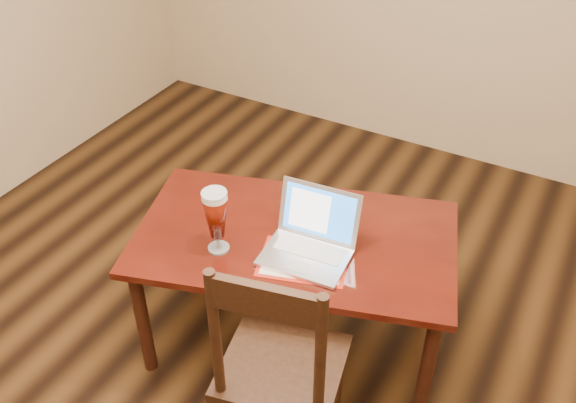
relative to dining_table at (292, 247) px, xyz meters
The scene contains 3 objects.
room_shell 1.24m from the dining_table, 87.67° to the right, with size 4.51×5.01×2.71m.
dining_table is the anchor object (origin of this frame).
dining_chair 0.61m from the dining_table, 66.10° to the right, with size 0.54×0.53×1.09m.
Camera 1 is at (1.01, -1.47, 2.49)m, focal length 40.00 mm.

